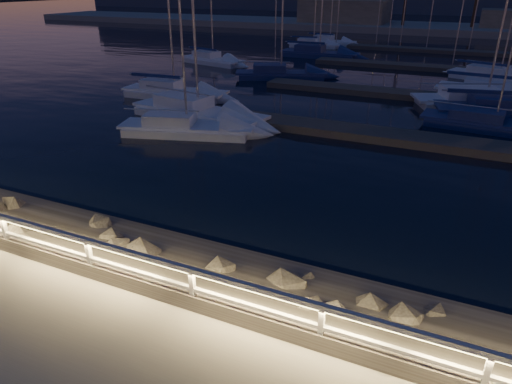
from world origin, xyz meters
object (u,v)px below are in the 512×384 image
at_px(sailboat_a, 172,91).
at_px(sailboat_e, 212,59).
at_px(sailboat_m, 329,41).
at_px(sailboat_f, 195,111).
at_px(sailboat_k, 497,76).
at_px(sailboat_d, 491,122).
at_px(sailboat_g, 507,76).
at_px(sailboat_l, 508,93).
at_px(sailboat_n, 317,53).
at_px(sailboat_i, 312,44).
at_px(guard_rail, 272,302).
at_px(sailboat_c, 482,100).
at_px(sailboat_b, 184,127).
at_px(sailboat_j, 279,73).

relative_size(sailboat_a, sailboat_e, 1.07).
bearing_deg(sailboat_m, sailboat_e, -102.94).
relative_size(sailboat_f, sailboat_k, 1.10).
bearing_deg(sailboat_d, sailboat_g, 90.51).
relative_size(sailboat_a, sailboat_m, 1.15).
bearing_deg(sailboat_l, sailboat_a, -149.47).
relative_size(sailboat_a, sailboat_n, 0.91).
xyz_separation_m(sailboat_i, sailboat_k, (19.97, -13.37, 0.02)).
bearing_deg(guard_rail, sailboat_d, 77.55).
bearing_deg(sailboat_c, sailboat_k, 61.71).
distance_m(guard_rail, sailboat_f, 19.03).
relative_size(sailboat_b, sailboat_c, 0.78).
bearing_deg(sailboat_m, sailboat_f, -80.87).
relative_size(sailboat_g, sailboat_m, 1.18).
bearing_deg(sailboat_k, sailboat_d, -72.70).
distance_m(sailboat_k, sailboat_l, 6.75).
xyz_separation_m(sailboat_k, sailboat_n, (-17.03, 6.15, 0.03)).
bearing_deg(sailboat_l, sailboat_n, 151.30).
bearing_deg(sailboat_f, sailboat_j, 99.64).
distance_m(sailboat_c, sailboat_d, 5.20).
distance_m(sailboat_b, sailboat_f, 2.98).
relative_size(sailboat_g, sailboat_n, 0.94).
bearing_deg(sailboat_d, sailboat_i, 130.14).
bearing_deg(sailboat_f, sailboat_k, 59.36).
bearing_deg(sailboat_g, sailboat_c, -75.49).
height_order(sailboat_g, sailboat_m, sailboat_g).
height_order(sailboat_d, sailboat_j, sailboat_d).
height_order(sailboat_e, sailboat_l, sailboat_l).
relative_size(sailboat_b, sailboat_m, 1.09).
height_order(sailboat_e, sailboat_g, sailboat_g).
bearing_deg(sailboat_b, sailboat_j, 77.37).
height_order(sailboat_i, sailboat_m, sailboat_m).
height_order(sailboat_i, sailboat_n, sailboat_n).
bearing_deg(sailboat_n, sailboat_l, -35.42).
relative_size(sailboat_d, sailboat_l, 0.78).
height_order(sailboat_b, sailboat_j, sailboat_j).
bearing_deg(sailboat_c, sailboat_i, 107.28).
height_order(sailboat_f, sailboat_l, sailboat_l).
relative_size(sailboat_f, sailboat_n, 1.05).
bearing_deg(sailboat_l, sailboat_b, -127.74).
bearing_deg(sailboat_i, sailboat_d, -61.31).
distance_m(sailboat_g, sailboat_l, 6.92).
bearing_deg(sailboat_g, sailboat_n, -173.65).
distance_m(sailboat_d, sailboat_e, 27.60).
bearing_deg(sailboat_i, sailboat_g, -38.37).
relative_size(sailboat_i, sailboat_k, 0.79).
xyz_separation_m(sailboat_a, sailboat_b, (5.28, -6.73, -0.04)).
bearing_deg(sailboat_k, sailboat_g, 32.94).
distance_m(guard_rail, sailboat_n, 42.82).
xyz_separation_m(sailboat_f, sailboat_l, (16.84, 12.91, -0.01)).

